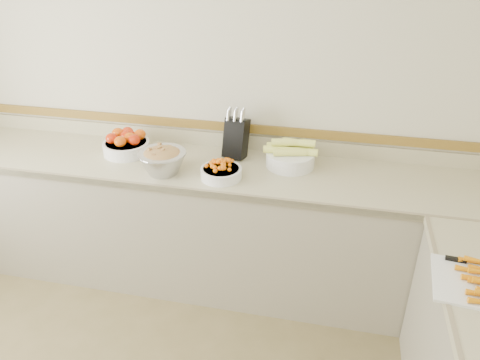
% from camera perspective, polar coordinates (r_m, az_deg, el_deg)
% --- Properties ---
extents(back_wall, '(4.00, 0.00, 4.00)m').
position_cam_1_polar(back_wall, '(3.16, -3.73, 10.98)').
color(back_wall, beige).
rests_on(back_wall, ground_plane).
extents(counter_back, '(4.00, 0.65, 1.08)m').
position_cam_1_polar(counter_back, '(3.24, -4.83, -5.20)').
color(counter_back, tan).
rests_on(counter_back, ground_plane).
extents(knife_block, '(0.17, 0.19, 0.34)m').
position_cam_1_polar(knife_block, '(3.07, -0.48, 5.28)').
color(knife_block, black).
rests_on(knife_block, counter_back).
extents(tomato_bowl, '(0.31, 0.31, 0.15)m').
position_cam_1_polar(tomato_bowl, '(3.23, -13.68, 4.34)').
color(tomato_bowl, white).
rests_on(tomato_bowl, counter_back).
extents(cherry_tomato_bowl, '(0.25, 0.25, 0.13)m').
position_cam_1_polar(cherry_tomato_bowl, '(2.82, -2.32, 1.10)').
color(cherry_tomato_bowl, white).
rests_on(cherry_tomato_bowl, counter_back).
extents(corn_bowl, '(0.34, 0.31, 0.18)m').
position_cam_1_polar(corn_bowl, '(2.98, 6.18, 2.97)').
color(corn_bowl, white).
rests_on(corn_bowl, counter_back).
extents(rhubarb_bowl, '(0.30, 0.30, 0.17)m').
position_cam_1_polar(rhubarb_bowl, '(2.90, -9.43, 2.42)').
color(rhubarb_bowl, '#B2B2BA').
rests_on(rhubarb_bowl, counter_back).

